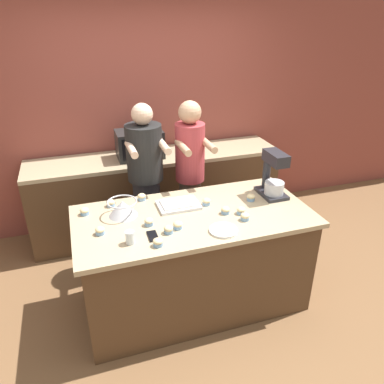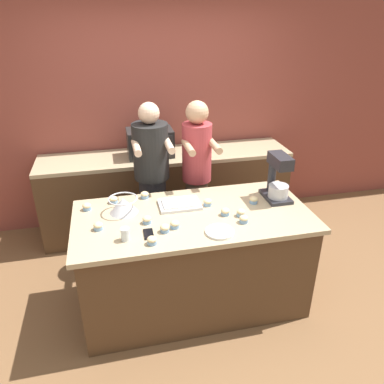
{
  "view_description": "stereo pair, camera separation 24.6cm",
  "coord_description": "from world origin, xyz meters",
  "views": [
    {
      "loc": [
        -0.84,
        -2.5,
        2.39
      ],
      "look_at": [
        0.0,
        0.05,
        1.07
      ],
      "focal_mm": 35.0,
      "sensor_mm": 36.0,
      "label": 1
    },
    {
      "loc": [
        -0.6,
        -2.57,
        2.39
      ],
      "look_at": [
        0.0,
        0.05,
        1.07
      ],
      "focal_mm": 35.0,
      "sensor_mm": 36.0,
      "label": 2
    }
  ],
  "objects": [
    {
      "name": "cupcake_11",
      "position": [
        -0.84,
        0.27,
        0.92
      ],
      "size": [
        0.07,
        0.07,
        0.06
      ],
      "color": "#759EC6",
      "rests_on": "island_counter"
    },
    {
      "name": "cupcake_1",
      "position": [
        0.35,
        -0.21,
        0.92
      ],
      "size": [
        0.07,
        0.07,
        0.06
      ],
      "color": "#759EC6",
      "rests_on": "island_counter"
    },
    {
      "name": "cupcake_2",
      "position": [
        -0.75,
        -0.06,
        0.92
      ],
      "size": [
        0.07,
        0.07,
        0.06
      ],
      "color": "#759EC6",
      "rests_on": "island_counter"
    },
    {
      "name": "baking_tray",
      "position": [
        -0.08,
        0.17,
        0.91
      ],
      "size": [
        0.35,
        0.24,
        0.04
      ],
      "color": "silver",
      "rests_on": "island_counter"
    },
    {
      "name": "back_counter",
      "position": [
        0.0,
        1.34,
        0.47
      ],
      "size": [
        2.8,
        0.6,
        0.93
      ],
      "color": "#4C331E",
      "rests_on": "ground_plane"
    },
    {
      "name": "cupcake_0",
      "position": [
        0.37,
        -0.11,
        0.92
      ],
      "size": [
        0.07,
        0.07,
        0.06
      ],
      "color": "#759EC6",
      "rests_on": "island_counter"
    },
    {
      "name": "drinking_glass",
      "position": [
        -0.56,
        -0.25,
        0.94
      ],
      "size": [
        0.07,
        0.07,
        0.1
      ],
      "color": "silver",
      "rests_on": "island_counter"
    },
    {
      "name": "ground_plane",
      "position": [
        0.0,
        0.0,
        0.0
      ],
      "size": [
        16.0,
        16.0,
        0.0
      ],
      "primitive_type": "plane",
      "color": "brown"
    },
    {
      "name": "small_plate",
      "position": [
        0.13,
        -0.31,
        0.9
      ],
      "size": [
        0.22,
        0.22,
        0.02
      ],
      "color": "white",
      "rests_on": "island_counter"
    },
    {
      "name": "back_wall",
      "position": [
        0.0,
        1.69,
        1.35
      ],
      "size": [
        10.0,
        0.06,
        2.7
      ],
      "color": "brown",
      "rests_on": "ground_plane"
    },
    {
      "name": "cupcake_9",
      "position": [
        -0.35,
        0.38,
        0.92
      ],
      "size": [
        0.07,
        0.07,
        0.06
      ],
      "color": "#759EC6",
      "rests_on": "island_counter"
    },
    {
      "name": "cupcake_3",
      "position": [
        0.55,
        0.08,
        0.92
      ],
      "size": [
        0.07,
        0.07,
        0.06
      ],
      "color": "#759EC6",
      "rests_on": "island_counter"
    },
    {
      "name": "cupcake_7",
      "position": [
        -0.27,
        -0.21,
        0.92
      ],
      "size": [
        0.07,
        0.07,
        0.06
      ],
      "color": "#759EC6",
      "rests_on": "island_counter"
    },
    {
      "name": "cupcake_10",
      "position": [
        0.15,
        0.12,
        0.92
      ],
      "size": [
        0.07,
        0.07,
        0.06
      ],
      "color": "#759EC6",
      "rests_on": "island_counter"
    },
    {
      "name": "cupcake_12",
      "position": [
        -0.18,
        -0.17,
        0.92
      ],
      "size": [
        0.07,
        0.07,
        0.06
      ],
      "color": "#759EC6",
      "rests_on": "island_counter"
    },
    {
      "name": "cell_phone",
      "position": [
        -0.39,
        -0.22,
        0.9
      ],
      "size": [
        0.07,
        0.15,
        0.01
      ],
      "color": "black",
      "rests_on": "island_counter"
    },
    {
      "name": "person_left",
      "position": [
        -0.24,
        0.74,
        0.87
      ],
      "size": [
        0.35,
        0.51,
        1.65
      ],
      "color": "#232328",
      "rests_on": "ground_plane"
    },
    {
      "name": "cupcake_5",
      "position": [
        -0.62,
        0.35,
        0.92
      ],
      "size": [
        0.07,
        0.07,
        0.06
      ],
      "color": "#759EC6",
      "rests_on": "island_counter"
    },
    {
      "name": "cupcake_4",
      "position": [
        0.25,
        -0.07,
        0.92
      ],
      "size": [
        0.07,
        0.07,
        0.06
      ],
      "color": "#759EC6",
      "rests_on": "island_counter"
    },
    {
      "name": "island_counter",
      "position": [
        0.0,
        0.0,
        0.45
      ],
      "size": [
        1.92,
        0.94,
        0.89
      ],
      "color": "#4C331E",
      "rests_on": "ground_plane"
    },
    {
      "name": "stand_mixer",
      "position": [
        0.77,
        0.12,
        1.07
      ],
      "size": [
        0.2,
        0.3,
        0.41
      ],
      "color": "#232328",
      "rests_on": "island_counter"
    },
    {
      "name": "cupcake_8",
      "position": [
        -0.38,
        -0.35,
        0.92
      ],
      "size": [
        0.07,
        0.07,
        0.06
      ],
      "color": "#759EC6",
      "rests_on": "island_counter"
    },
    {
      "name": "person_right",
      "position": [
        0.21,
        0.74,
        0.89
      ],
      "size": [
        0.31,
        0.48,
        1.64
      ],
      "color": "brown",
      "rests_on": "ground_plane"
    },
    {
      "name": "microwave_oven",
      "position": [
        -0.17,
        1.34,
        1.08
      ],
      "size": [
        0.49,
        0.33,
        0.29
      ],
      "color": "black",
      "rests_on": "back_counter"
    },
    {
      "name": "cupcake_6",
      "position": [
        -0.38,
        -0.05,
        0.92
      ],
      "size": [
        0.07,
        0.07,
        0.06
      ],
      "color": "#759EC6",
      "rests_on": "island_counter"
    },
    {
      "name": "mixing_bowl",
      "position": [
        -0.54,
        0.17,
        0.96
      ],
      "size": [
        0.24,
        0.24,
        0.13
      ],
      "color": "#BCBCC1",
      "rests_on": "island_counter"
    }
  ]
}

